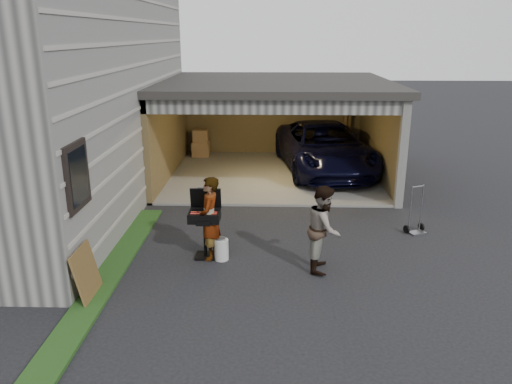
% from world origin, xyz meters
% --- Properties ---
extents(ground, '(80.00, 80.00, 0.00)m').
position_xyz_m(ground, '(0.00, 0.00, 0.00)').
color(ground, black).
rests_on(ground, ground).
extents(house, '(7.00, 11.00, 5.50)m').
position_xyz_m(house, '(-6.00, 4.00, 2.75)').
color(house, '#474744').
rests_on(house, ground).
extents(groundcover_strip, '(0.50, 8.00, 0.06)m').
position_xyz_m(groundcover_strip, '(-2.25, -1.00, 0.03)').
color(groundcover_strip, '#193814').
rests_on(groundcover_strip, ground).
extents(garage, '(6.80, 6.30, 2.90)m').
position_xyz_m(garage, '(0.76, 6.79, 1.87)').
color(garage, '#605E59').
rests_on(garage, ground).
extents(minivan, '(3.15, 5.63, 1.49)m').
position_xyz_m(minivan, '(2.35, 6.90, 0.74)').
color(minivan, black).
rests_on(minivan, ground).
extents(woman, '(0.42, 0.62, 1.64)m').
position_xyz_m(woman, '(-0.50, 0.45, 0.82)').
color(woman, '#9BAFC3').
rests_on(woman, ground).
extents(man, '(0.73, 0.87, 1.61)m').
position_xyz_m(man, '(1.65, 0.03, 0.81)').
color(man, '#47211B').
rests_on(man, ground).
extents(bbq_grill, '(0.60, 0.53, 1.34)m').
position_xyz_m(bbq_grill, '(-0.60, 0.51, 0.79)').
color(bbq_grill, black).
rests_on(bbq_grill, ground).
extents(propane_tank, '(0.36, 0.36, 0.41)m').
position_xyz_m(propane_tank, '(-0.28, 0.37, 0.21)').
color(propane_tank, silver).
rests_on(propane_tank, ground).
extents(plywood_panel, '(0.22, 0.81, 0.89)m').
position_xyz_m(plywood_panel, '(-2.34, -1.18, 0.44)').
color(plywood_panel, brown).
rests_on(plywood_panel, ground).
extents(hand_truck, '(0.49, 0.45, 1.08)m').
position_xyz_m(hand_truck, '(3.87, 1.87, 0.21)').
color(hand_truck, slate).
rests_on(hand_truck, ground).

